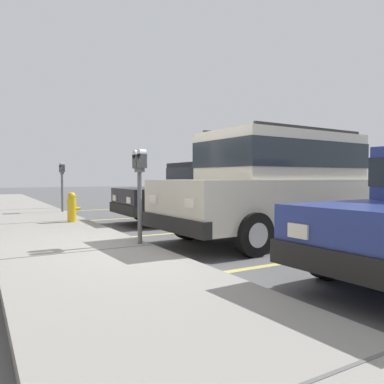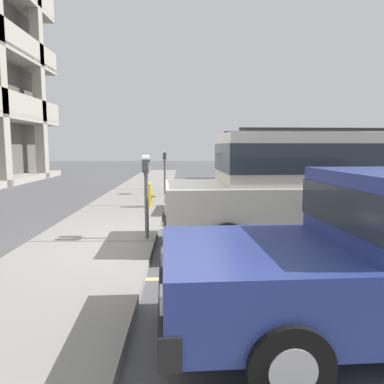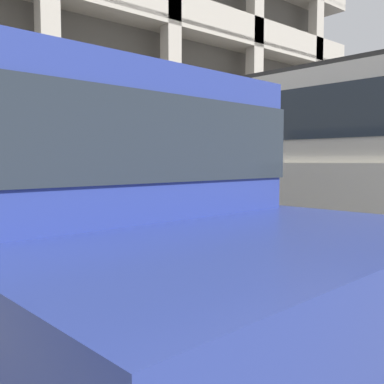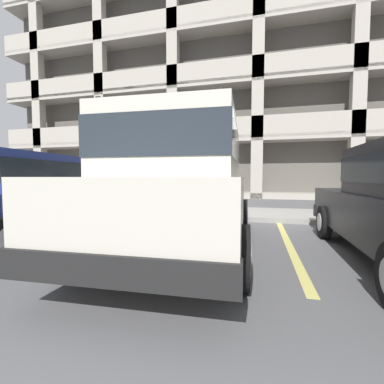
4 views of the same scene
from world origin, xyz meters
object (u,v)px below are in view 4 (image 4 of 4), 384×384
Objects in this scene: parking_garage at (259,64)px; fire_hydrant at (371,205)px; parking_meter_near at (223,173)px; red_sedan at (26,193)px; silver_suv at (185,180)px.

fire_hydrant is at bearing -77.37° from parking_garage.
parking_meter_near reaches higher than fire_hydrant.
fire_hydrant is (6.86, 3.08, -0.36)m from red_sedan.
red_sedan is 3.07× the size of parking_meter_near.
silver_suv is 17.10m from parking_garage.
parking_meter_near is (0.26, 2.73, 0.14)m from silver_suv.
fire_hydrant is (3.51, 0.30, -0.76)m from parking_meter_near.
red_sedan is 0.14× the size of parking_garage.
parking_meter_near is at bearing 81.83° from silver_suv.
parking_garage reaches higher than parking_meter_near.
fire_hydrant is (2.71, -12.08, -8.57)m from parking_garage.
parking_meter_near is at bearing 36.75° from red_sedan.
silver_suv reaches higher than parking_meter_near.
silver_suv is at bearing -141.27° from fire_hydrant.
silver_suv reaches higher than fire_hydrant.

